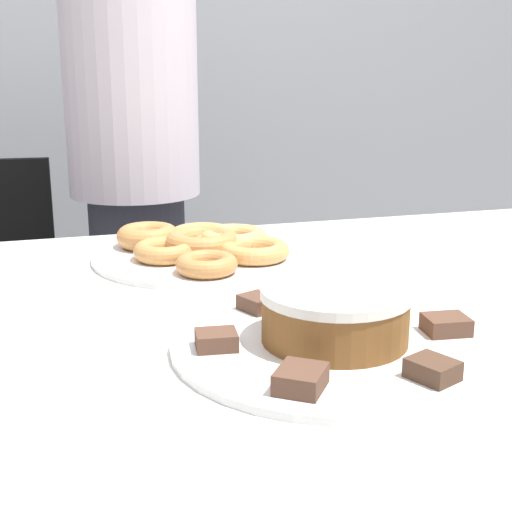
# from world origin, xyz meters

# --- Properties ---
(wall_back) EXTENTS (8.00, 0.05, 2.60)m
(wall_back) POSITION_xyz_m (0.00, 1.61, 1.30)
(wall_back) COLOR #A8AAAD
(wall_back) RESTS_ON ground_plane
(table) EXTENTS (1.86, 1.03, 0.77)m
(table) POSITION_xyz_m (0.00, 0.00, 0.70)
(table) COLOR silver
(table) RESTS_ON ground_plane
(person_standing) EXTENTS (0.33, 0.33, 1.60)m
(person_standing) POSITION_xyz_m (-0.14, 0.90, 0.84)
(person_standing) COLOR #383842
(person_standing) RESTS_ON ground_plane
(plate_cake) EXTENTS (0.40, 0.40, 0.01)m
(plate_cake) POSITION_xyz_m (-0.03, -0.17, 0.78)
(plate_cake) COLOR white
(plate_cake) RESTS_ON table
(plate_donuts) EXTENTS (0.39, 0.39, 0.01)m
(plate_donuts) POSITION_xyz_m (-0.10, 0.28, 0.78)
(plate_donuts) COLOR white
(plate_donuts) RESTS_ON table
(frosted_cake) EXTENTS (0.18, 0.18, 0.07)m
(frosted_cake) POSITION_xyz_m (-0.03, -0.17, 0.82)
(frosted_cake) COLOR brown
(frosted_cake) RESTS_ON plate_cake
(lamington_0) EXTENTS (0.07, 0.07, 0.02)m
(lamington_0) POSITION_xyz_m (0.05, -0.06, 0.80)
(lamington_0) COLOR #513828
(lamington_0) RESTS_ON plate_cake
(lamington_1) EXTENTS (0.05, 0.06, 0.02)m
(lamington_1) POSITION_xyz_m (-0.09, -0.04, 0.79)
(lamington_1) COLOR brown
(lamington_1) RESTS_ON plate_cake
(lamington_2) EXTENTS (0.05, 0.05, 0.02)m
(lamington_2) POSITION_xyz_m (-0.18, -0.15, 0.79)
(lamington_2) COLOR brown
(lamington_2) RESTS_ON plate_cake
(lamington_3) EXTENTS (0.07, 0.07, 0.02)m
(lamington_3) POSITION_xyz_m (-0.12, -0.29, 0.80)
(lamington_3) COLOR brown
(lamington_3) RESTS_ON plate_cake
(lamington_4) EXTENTS (0.06, 0.06, 0.02)m
(lamington_4) POSITION_xyz_m (0.02, -0.30, 0.79)
(lamington_4) COLOR #513828
(lamington_4) RESTS_ON plate_cake
(lamington_5) EXTENTS (0.06, 0.05, 0.02)m
(lamington_5) POSITION_xyz_m (0.11, -0.19, 0.79)
(lamington_5) COLOR brown
(lamington_5) RESTS_ON plate_cake
(donut_0) EXTENTS (0.13, 0.13, 0.04)m
(donut_0) POSITION_xyz_m (-0.10, 0.28, 0.80)
(donut_0) COLOR #C68447
(donut_0) RESTS_ON plate_donuts
(donut_1) EXTENTS (0.11, 0.11, 0.04)m
(donut_1) POSITION_xyz_m (-0.18, 0.35, 0.80)
(donut_1) COLOR #C68447
(donut_1) RESTS_ON plate_donuts
(donut_2) EXTENTS (0.11, 0.11, 0.03)m
(donut_2) POSITION_xyz_m (-0.17, 0.26, 0.80)
(donut_2) COLOR #D18E4C
(donut_2) RESTS_ON plate_donuts
(donut_3) EXTENTS (0.10, 0.10, 0.03)m
(donut_3) POSITION_xyz_m (-0.12, 0.16, 0.80)
(donut_3) COLOR #C68447
(donut_3) RESTS_ON plate_donuts
(donut_4) EXTENTS (0.12, 0.12, 0.03)m
(donut_4) POSITION_xyz_m (-0.02, 0.22, 0.80)
(donut_4) COLOR tan
(donut_4) RESTS_ON plate_donuts
(donut_5) EXTENTS (0.12, 0.12, 0.03)m
(donut_5) POSITION_xyz_m (-0.03, 0.31, 0.80)
(donut_5) COLOR #E5AD66
(donut_5) RESTS_ON plate_donuts
(donut_6) EXTENTS (0.12, 0.12, 0.03)m
(donut_6) POSITION_xyz_m (-0.08, 0.36, 0.80)
(donut_6) COLOR tan
(donut_6) RESTS_ON plate_donuts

